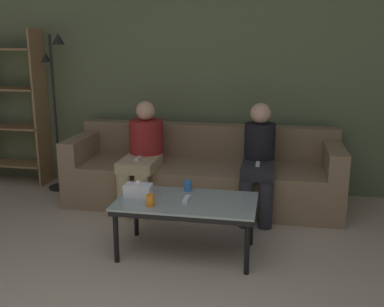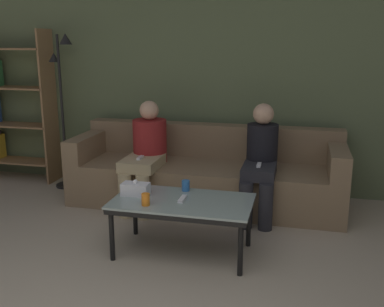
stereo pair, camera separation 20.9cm
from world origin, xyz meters
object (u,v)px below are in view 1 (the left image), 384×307
Objects in this scene: game_remote at (186,199)px; seated_person_mid_left at (259,157)px; coffee_table at (186,205)px; standing_lamp at (56,96)px; couch at (203,175)px; seated_person_left_end at (143,151)px; cup_near_right at (188,186)px; cup_near_left at (150,200)px; tissue_box at (138,190)px.

seated_person_mid_left is (0.52, 0.97, 0.12)m from game_remote.
coffee_table is 2.30m from standing_lamp.
seated_person_left_end is (-0.58, -0.22, 0.29)m from couch.
cup_near_left is at bearing -117.30° from cup_near_right.
tissue_box is 1.97m from standing_lamp.
tissue_box is 0.99m from seated_person_left_end.
game_remote is at bearing 36.31° from cup_near_left.
tissue_box is (-0.40, 0.02, 0.09)m from coffee_table.
standing_lamp is at bearing 135.64° from tissue_box.
game_remote reaches higher than coffee_table.
cup_near_left is at bearing -70.80° from seated_person_left_end.
game_remote is at bearing -56.61° from seated_person_left_end.
game_remote is (0.40, -0.02, -0.04)m from tissue_box.
couch reaches higher than coffee_table.
tissue_box is 1.47× the size of game_remote.
coffee_table is 11.77× the size of cup_near_left.
seated_person_left_end is at bearing 129.21° from cup_near_right.
coffee_table is at bearing 36.31° from cup_near_left.
seated_person_mid_left is at bearing 45.83° from tissue_box.
seated_person_left_end reaches higher than couch.
couch is 18.53× the size of game_remote.
cup_near_right is 0.08× the size of seated_person_mid_left.
cup_near_right is (0.03, -0.97, 0.20)m from couch.
couch is at bearing 158.06° from seated_person_mid_left.
cup_near_left is 1.04× the size of cup_near_right.
seated_person_mid_left is (0.92, 0.94, 0.08)m from tissue_box.
standing_lamp is (-1.51, 1.52, 0.58)m from cup_near_left.
seated_person_left_end is at bearing 123.39° from game_remote.
seated_person_mid_left is (1.16, -0.01, -0.00)m from seated_person_left_end.
tissue_box is at bearing 176.48° from coffee_table.
seated_person_mid_left is at bearing 53.42° from cup_near_right.
cup_near_left is 0.46m from cup_near_right.
cup_near_right reaches higher than coffee_table.
tissue_box is 0.40m from game_remote.
seated_person_mid_left reaches higher than cup_near_left.
couch is 0.69m from seated_person_mid_left.
cup_near_left is 0.05× the size of standing_lamp.
seated_person_mid_left is at bearing -21.94° from couch.
couch is 2.59× the size of seated_person_left_end.
coffee_table is 12.30× the size of cup_near_right.
tissue_box is at bearing -105.93° from couch.
seated_person_mid_left is (0.55, 0.74, 0.08)m from cup_near_right.
cup_near_right is at bearing -50.79° from seated_person_left_end.
standing_lamp reaches higher than coffee_table.
couch reaches higher than game_remote.
standing_lamp is 1.27m from seated_person_left_end.
standing_lamp is (-1.75, 1.34, 0.67)m from coffee_table.
couch reaches higher than tissue_box.
coffee_table is at bearing -3.52° from tissue_box.
seated_person_mid_left is at bearing 61.91° from coffee_table.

